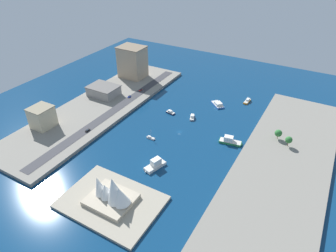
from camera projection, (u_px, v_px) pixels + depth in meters
The scene contains 21 objects.
ground_plane at pixel (180, 132), 284.48m from camera, with size 440.00×440.00×0.00m, color navy.
quay_west at pixel (284, 163), 243.65m from camera, with size 70.00×240.00×3.11m, color gray.
quay_east at pixel (101, 106), 323.62m from camera, with size 70.00×240.00×3.11m, color gray.
peninsula_point at pixel (111, 202), 209.61m from camera, with size 68.34×48.89×2.00m, color #A89E89.
road_strip at pixel (116, 109), 314.38m from camera, with size 10.31×228.00×0.15m, color #38383D.
water_taxi_orange at pixel (247, 101), 333.50m from camera, with size 5.16×14.23×3.47m.
sailboat_small_white at pixel (151, 138), 274.67m from camera, with size 8.97×2.48×10.47m.
yacht_sleek_gray at pixel (192, 117), 304.24m from camera, with size 7.56×11.99×3.78m.
ferry_green_doubledeck at pixel (230, 141), 268.44m from camera, with size 21.58×10.01×6.68m.
ferry_white_commuter at pixel (155, 164), 240.40m from camera, with size 12.38×20.68×7.93m.
catamaran_blue at pixel (218, 104), 326.77m from camera, with size 18.37×17.74×4.21m.
patrol_launch_navy at pixel (170, 112), 312.97m from camera, with size 11.06×6.07×3.33m.
apartment_midrise_tan at pixel (132, 62), 375.35m from camera, with size 32.15×25.75×38.72m.
office_block_beige at pixel (42, 117), 281.54m from camera, with size 18.80×20.16×20.46m.
carpark_squat_concrete at pixel (104, 90), 339.60m from camera, with size 33.11×25.22×10.62m.
pickup_red at pixel (140, 90), 350.47m from camera, with size 2.20×5.06×1.55m.
hatchback_blue at pixel (129, 96), 336.82m from camera, with size 1.82×4.52×1.63m.
suv_black at pixel (88, 130), 279.60m from camera, with size 2.08×5.20×1.54m.
traffic_light_waterfront at pixel (144, 90), 341.90m from camera, with size 0.36×0.36×6.50m.
opera_landmark at pixel (112, 193), 203.95m from camera, with size 31.90×26.81×22.86m.
park_tree_cluster at pixel (283, 136), 262.53m from camera, with size 16.43×12.93×9.39m.
Camera 1 is at (-107.39, 209.79, 159.80)m, focal length 32.08 mm.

